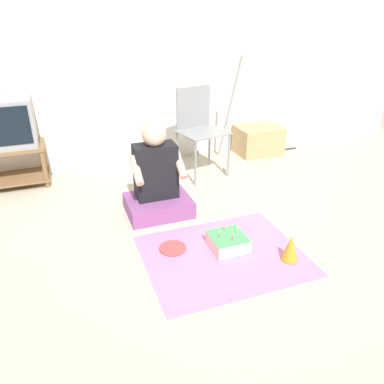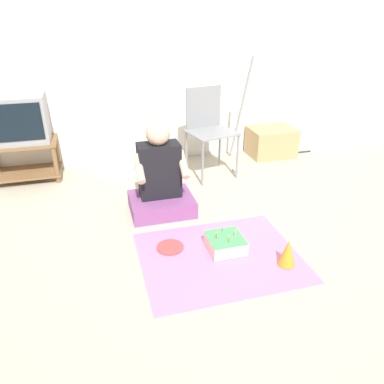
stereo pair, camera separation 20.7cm
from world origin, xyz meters
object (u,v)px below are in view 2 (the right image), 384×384
Objects in this scene: dust_mop at (243,137)px; birthday_cake at (225,243)px; book_pile at (301,149)px; person_seated at (160,180)px; cardboard_box_stack at (271,142)px; paper_plate at (170,247)px; folding_chair at (208,125)px; party_hat_blue at (288,252)px; tv at (16,119)px.

dust_mop is 1.66m from birthday_cake.
dust_mop is at bearing -163.02° from book_pile.
dust_mop is 6.10× the size of book_pile.
cardboard_box_stack is at bearing 32.79° from person_seated.
person_seated is 3.40× the size of birthday_cake.
book_pile is 0.77× the size of birthday_cake.
paper_plate is (-2.03, -1.62, -0.01)m from book_pile.
folding_chair is 1.74m from party_hat_blue.
cardboard_box_stack is at bearing -176.58° from book_pile.
book_pile is 2.24m from person_seated.
cardboard_box_stack is at bearing -0.63° from tv.
paper_plate is at bearing -54.61° from tv.
birthday_cake is at bearing 141.11° from party_hat_blue.
cardboard_box_stack is (0.90, 0.31, -0.37)m from folding_chair.
person_seated is (-0.64, -0.69, -0.24)m from folding_chair.
folding_chair is 1.03× the size of person_seated.
party_hat_blue is at bearing -47.03° from tv.
folding_chair reaches higher than book_pile.
cardboard_box_stack is 2.04× the size of birthday_cake.
book_pile is at bearing 16.98° from dust_mop.
tv is at bearing 139.64° from person_seated.
tv is 2.24× the size of birthday_cake.
dust_mop is at bearing -7.17° from tv.
tv is 2.82m from party_hat_blue.
party_hat_blue is (0.68, -1.00, -0.18)m from person_seated.
book_pile is at bearing 3.42° from cardboard_box_stack.
birthday_cake is at bearing -65.10° from person_seated.
birthday_cake is at bearing -116.36° from dust_mop.
birthday_cake is (-1.64, -1.74, 0.04)m from book_pile.
cardboard_box_stack is 2.10m from birthday_cake.
birthday_cake is 1.33× the size of party_hat_blue.
dust_mop reaches higher than book_pile.
dust_mop reaches higher than birthday_cake.
dust_mop reaches higher than tv.
cardboard_box_stack is 2.70× the size of party_hat_blue.
dust_mop is at bearing 77.86° from party_hat_blue.
party_hat_blue is (1.89, -2.03, -0.53)m from tv.
folding_chair is at bearing 46.77° from person_seated.
birthday_cake is at bearing -125.09° from cardboard_box_stack.
paper_plate is (-0.39, 0.13, -0.05)m from birthday_cake.
folding_chair is 1.52m from birthday_cake.
birthday_cake is (1.54, -1.75, -0.58)m from tv.
dust_mop is at bearing 34.87° from person_seated.
cardboard_box_stack reaches higher than party_hat_blue.
tv is 2.97× the size of party_hat_blue.
person_seated is 1.23m from party_hat_blue.
folding_chair is at bearing -161.10° from cardboard_box_stack.
book_pile is 2.40m from party_hat_blue.
folding_chair is 1.02m from cardboard_box_stack.
folding_chair reaches higher than tv.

